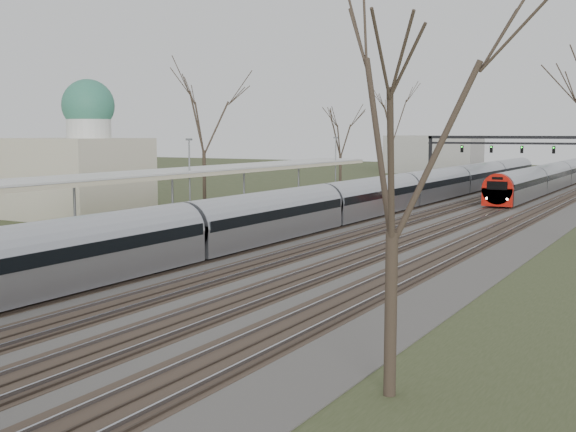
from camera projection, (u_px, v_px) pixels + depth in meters
name	position (u px, v px, depth m)	size (l,w,h in m)	color
track_bed	(429.00, 212.00, 58.21)	(24.00, 160.00, 0.22)	#474442
platform	(207.00, 222.00, 47.73)	(3.50, 69.00, 1.00)	#9E9B93
canopy	(161.00, 174.00, 43.46)	(4.10, 50.00, 3.11)	slate
dome_building	(74.00, 169.00, 54.08)	(10.00, 8.00, 10.30)	beige
signal_gantry	(516.00, 146.00, 83.45)	(21.00, 0.59, 6.08)	black
tree_west_far	(203.00, 113.00, 59.85)	(5.50, 5.50, 11.33)	#2D231C
tree_east_near	(394.00, 125.00, 16.73)	(4.50, 4.50, 9.27)	#2D231C
train_near	(405.00, 191.00, 60.85)	(2.62, 90.21, 3.05)	#989BA2
train_far	(560.00, 175.00, 85.62)	(2.62, 60.21, 3.05)	#989BA2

